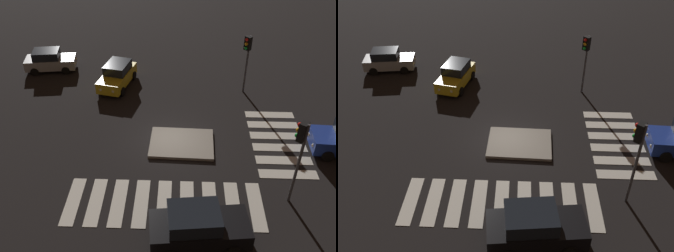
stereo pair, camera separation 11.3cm
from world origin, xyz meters
The scene contains 9 objects.
ground_plane centered at (0.00, 0.00, 0.00)m, with size 80.00×80.00×0.00m, color black.
traffic_island centered at (0.84, -0.49, 0.09)m, with size 3.89×2.97×0.18m.
car_silver centered at (-9.78, 8.70, 0.84)m, with size 4.08×2.24×1.71m.
car_black centered at (1.61, -7.39, 0.95)m, with size 4.62×2.47×1.94m.
car_yellow centered at (-4.03, 6.45, 0.86)m, with size 2.58×4.27×1.76m.
traffic_light_north centered at (5.21, 5.77, 3.29)m, with size 0.54×0.53×4.34m.
traffic_light_east centered at (6.18, -4.69, 3.60)m, with size 0.53×0.54×4.75m.
crosswalk_near centered at (0.00, -5.24, 0.01)m, with size 9.90×3.20×0.02m.
crosswalk_side centered at (6.71, 0.00, 0.01)m, with size 3.20×6.45×0.02m.
Camera 1 is at (0.68, -18.04, 14.26)m, focal length 39.97 mm.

